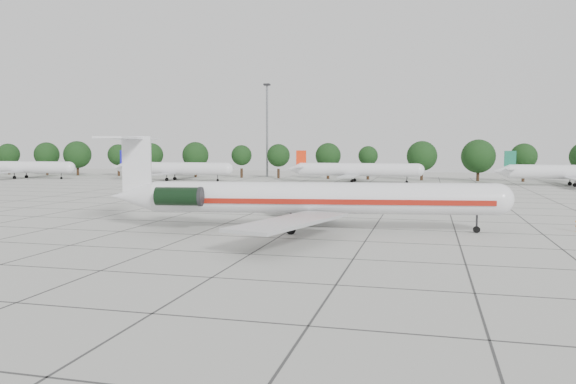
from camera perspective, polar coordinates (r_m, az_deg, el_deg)
name	(u,v)px	position (r m, az deg, el deg)	size (l,w,h in m)	color
ground	(297,226)	(59.12, 0.94, -3.47)	(260.00, 260.00, 0.00)	#B7B7AF
apron_joints	(323,210)	(73.68, 3.59, -1.86)	(170.00, 170.00, 0.02)	#383838
main_airliner	(299,197)	(55.59, 1.14, -0.55)	(39.79, 31.09, 9.38)	silver
bg_airliner_a	(23,167)	(161.21, -25.34, 2.27)	(28.24, 27.20, 7.40)	silver
bg_airliner_b	(174,169)	(139.61, -11.54, 2.33)	(28.24, 27.20, 7.40)	silver
bg_airliner_c	(357,170)	(131.03, 7.01, 2.24)	(28.24, 27.20, 7.40)	silver
tree_line	(328,156)	(144.19, 4.10, 3.70)	(249.86, 8.44, 10.22)	#332114
floodlight_mast	(267,125)	(155.27, -2.14, 6.84)	(1.60, 1.60, 25.45)	slate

